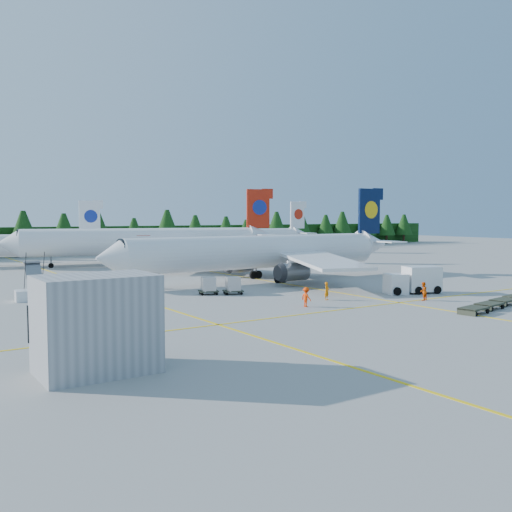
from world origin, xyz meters
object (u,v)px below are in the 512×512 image
airliner_navy (253,253)px  service_truck (413,280)px  airliner_red (137,242)px  airstairs (37,292)px

airliner_navy → service_truck: bearing=-65.4°
airliner_red → airstairs: size_ratio=7.72×
airliner_navy → airliner_red: 30.63m
service_truck → airliner_red: bearing=122.0°
service_truck → airliner_navy: bearing=133.1°
airliner_red → airliner_navy: bearing=-69.8°
airliner_red → airstairs: airliner_red is taller
airliner_navy → airliner_red: bearing=96.2°
airliner_navy → service_truck: size_ratio=6.63×
airliner_navy → airliner_red: airliner_red is taller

